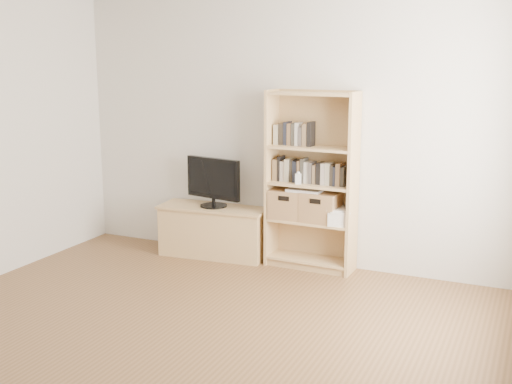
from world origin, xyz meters
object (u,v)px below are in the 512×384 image
Objects in this scene: tv_stand at (214,232)px; bookshelf at (311,181)px; basket_right at (321,207)px; television at (213,182)px; baby_monitor at (298,179)px; basket_left at (289,204)px; laptop at (306,190)px.

tv_stand is 0.63× the size of bookshelf.
basket_right is at bearing -3.15° from tv_stand.
bookshelf is at bearing 13.65° from television.
bookshelf is 0.14m from baby_monitor.
television is at bearing 0.00° from tv_stand.
basket_right is (1.13, 0.04, 0.37)m from tv_stand.
basket_right is (1.13, 0.04, -0.15)m from television.
bookshelf reaches higher than basket_right.
television is 6.40× the size of baby_monitor.
tv_stand is 1.19m from basket_right.
bookshelf is 0.33m from basket_left.
laptop reaches higher than basket_left.
basket_right is 0.22m from laptop.
baby_monitor is 0.31m from basket_left.
baby_monitor is 0.29× the size of basket_left.
laptop is at bearing 13.52° from television.
bookshelf is 0.10m from laptop.
bookshelf is 1.03m from television.
television reaches higher than tv_stand.
television is at bearing -175.68° from bookshelf.
bookshelf reaches higher than television.
basket_left is (-0.23, 0.00, -0.24)m from bookshelf.
basket_left is (0.80, 0.05, -0.15)m from television.
television is at bearing 169.93° from baby_monitor.
bookshelf is 0.26m from basket_right.
basket_left is 0.33m from basket_right.
television is (0.00, 0.00, 0.52)m from tv_stand.
basket_right is at bearing -2.82° from basket_left.
television is 0.82m from basket_left.
baby_monitor is 0.35m from basket_right.
tv_stand is at bearing -174.09° from basket_right.
bookshelf is 4.96× the size of basket_right.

